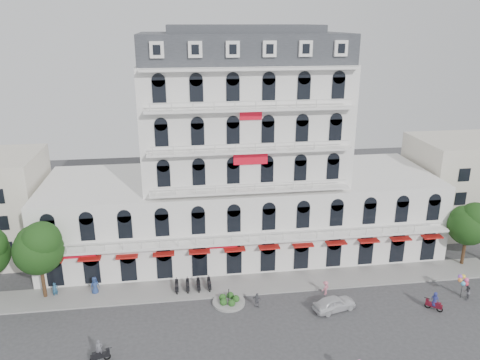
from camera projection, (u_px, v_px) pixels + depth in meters
name	position (u px, v px, depth m)	size (l,w,h in m)	color
ground	(271.00, 340.00, 40.44)	(120.00, 120.00, 0.00)	#38383A
sidewalk	(254.00, 284.00, 48.85)	(53.00, 4.00, 0.16)	gray
main_building	(242.00, 169.00, 54.10)	(45.00, 15.00, 25.80)	silver
flank_building_east	(466.00, 183.00, 61.15)	(14.00, 10.00, 12.00)	beige
traffic_island	(229.00, 301.00, 45.60)	(3.20, 3.20, 1.60)	gray
parked_scooter_row	(193.00, 290.00, 47.87)	(4.40, 1.80, 1.10)	black
tree_west_inner	(38.00, 246.00, 44.78)	(4.76, 4.76, 8.25)	#382314
tree_east_inner	(469.00, 222.00, 51.24)	(4.40, 4.37, 7.57)	#382314
parked_car	(334.00, 303.00, 44.43)	(1.69, 4.19, 1.43)	silver
rider_west	(100.00, 352.00, 37.60)	(1.67, 0.74, 2.04)	black
rider_east	(435.00, 302.00, 44.32)	(1.34, 1.27, 1.94)	maroon
pedestrian_left	(95.00, 286.00, 46.95)	(0.93, 0.61, 1.90)	navy
pedestrian_mid	(257.00, 300.00, 44.82)	(0.90, 0.38, 1.54)	slate
pedestrian_right	(325.00, 288.00, 46.93)	(0.97, 0.56, 1.50)	#CF6D82
pedestrian_far	(55.00, 290.00, 46.50)	(0.58, 0.38, 1.58)	#255070
balloon_vendor	(466.00, 287.00, 46.05)	(1.45, 1.32, 2.45)	#54535B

